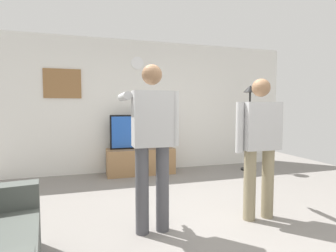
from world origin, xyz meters
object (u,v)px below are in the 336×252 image
tv_stand (141,161)px  floor_lamp (250,110)px  television (140,132)px  person_standing_nearer_lamp (152,138)px  framed_picture (62,84)px  person_standing_nearer_couch (259,140)px  wall_clock (137,63)px

tv_stand → floor_lamp: 2.51m
television → person_standing_nearer_lamp: bearing=-97.8°
television → floor_lamp: (2.26, -0.37, 0.43)m
tv_stand → framed_picture: framed_picture is taller
framed_picture → person_standing_nearer_couch: framed_picture is taller
person_standing_nearer_couch → floor_lamp: bearing=58.6°
wall_clock → floor_lamp: bearing=-15.3°
tv_stand → person_standing_nearer_lamp: (-0.34, -2.46, 0.75)m
wall_clock → person_standing_nearer_couch: 3.21m
tv_stand → framed_picture: size_ratio=1.96×
wall_clock → person_standing_nearer_lamp: (-0.34, -2.75, -1.24)m
tv_stand → television: television is taller
wall_clock → framed_picture: wall_clock is taller
framed_picture → person_standing_nearer_couch: 3.76m
television → person_standing_nearer_couch: bearing=-69.6°
tv_stand → person_standing_nearer_couch: bearing=-69.2°
person_standing_nearer_lamp → person_standing_nearer_couch: size_ratio=1.06×
television → floor_lamp: size_ratio=0.66×
person_standing_nearer_lamp → floor_lamp: bearing=39.3°
wall_clock → person_standing_nearer_couch: (0.94, -2.78, -1.29)m
tv_stand → wall_clock: (-0.00, 0.29, 1.98)m
person_standing_nearer_lamp → person_standing_nearer_couch: person_standing_nearer_lamp is taller
tv_stand → television: size_ratio=1.13×
floor_lamp → framed_picture: bearing=170.5°
television → wall_clock: (0.00, 0.24, 1.39)m
tv_stand → person_standing_nearer_lamp: size_ratio=0.75×
wall_clock → television: bearing=-90.0°
framed_picture → person_standing_nearer_lamp: framed_picture is taller
person_standing_nearer_lamp → person_standing_nearer_couch: 1.29m
wall_clock → person_standing_nearer_lamp: bearing=-97.2°
floor_lamp → person_standing_nearer_couch: bearing=-121.4°
floor_lamp → person_standing_nearer_lamp: (-2.61, -2.13, -0.28)m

